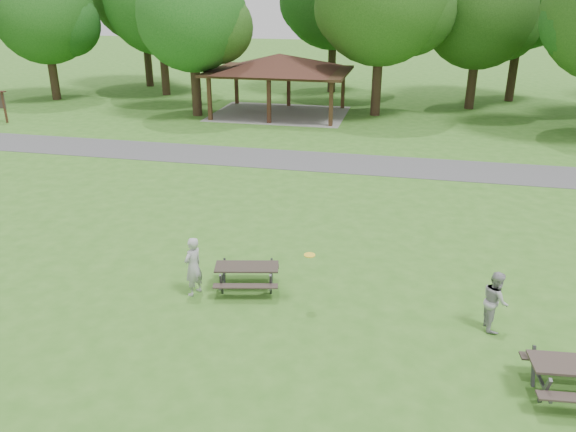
# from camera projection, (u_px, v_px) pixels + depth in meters

# --- Properties ---
(ground) EXTENTS (160.00, 160.00, 0.00)m
(ground) POSITION_uv_depth(u_px,v_px,m) (212.00, 324.00, 13.51)
(ground) COLOR #366D1F
(ground) RESTS_ON ground
(asphalt_path) EXTENTS (120.00, 3.20, 0.02)m
(asphalt_path) POSITION_uv_depth(u_px,v_px,m) (314.00, 161.00, 26.16)
(asphalt_path) COLOR #49494B
(asphalt_path) RESTS_ON ground
(pavilion) EXTENTS (8.60, 7.01, 3.76)m
(pavilion) POSITION_uv_depth(u_px,v_px,m) (279.00, 65.00, 34.86)
(pavilion) COLOR #3B2515
(pavilion) RESTS_ON ground
(tree_row_b) EXTENTS (7.14, 6.80, 9.28)m
(tree_row_b) POSITION_uv_depth(u_px,v_px,m) (46.00, 17.00, 38.66)
(tree_row_b) COLOR #312016
(tree_row_b) RESTS_ON ground
(tree_row_c) EXTENTS (8.19, 7.80, 10.67)m
(tree_row_c) POSITION_uv_depth(u_px,v_px,m) (161.00, 3.00, 40.09)
(tree_row_c) COLOR #302015
(tree_row_c) RESTS_ON ground
(tree_row_d) EXTENTS (6.93, 6.60, 9.27)m
(tree_row_d) POSITION_uv_depth(u_px,v_px,m) (193.00, 19.00, 33.50)
(tree_row_d) COLOR black
(tree_row_d) RESTS_ON ground
(tree_row_e) EXTENTS (8.40, 8.00, 11.02)m
(tree_row_e) POSITION_uv_depth(u_px,v_px,m) (383.00, 1.00, 33.16)
(tree_row_e) COLOR black
(tree_row_e) RESTS_ON ground
(tree_row_f) EXTENTS (7.35, 7.00, 9.55)m
(tree_row_f) POSITION_uv_depth(u_px,v_px,m) (481.00, 16.00, 35.48)
(tree_row_f) COLOR black
(tree_row_f) RESTS_ON ground
(picnic_table_middle) EXTENTS (1.91, 1.66, 0.72)m
(picnic_table_middle) POSITION_uv_depth(u_px,v_px,m) (247.00, 272.00, 14.85)
(picnic_table_middle) COLOR #2C2520
(picnic_table_middle) RESTS_ON ground
(frisbee_in_flight) EXTENTS (0.29, 0.29, 0.02)m
(frisbee_in_flight) POSITION_uv_depth(u_px,v_px,m) (310.00, 255.00, 13.68)
(frisbee_in_flight) COLOR yellow
(frisbee_in_flight) RESTS_ON ground
(frisbee_thrower) EXTENTS (0.57, 0.69, 1.62)m
(frisbee_thrower) POSITION_uv_depth(u_px,v_px,m) (193.00, 267.00, 14.52)
(frisbee_thrower) COLOR #A7A7A9
(frisbee_thrower) RESTS_ON ground
(frisbee_catcher) EXTENTS (0.66, 0.79, 1.47)m
(frisbee_catcher) POSITION_uv_depth(u_px,v_px,m) (495.00, 300.00, 13.09)
(frisbee_catcher) COLOR #A0A0A2
(frisbee_catcher) RESTS_ON ground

